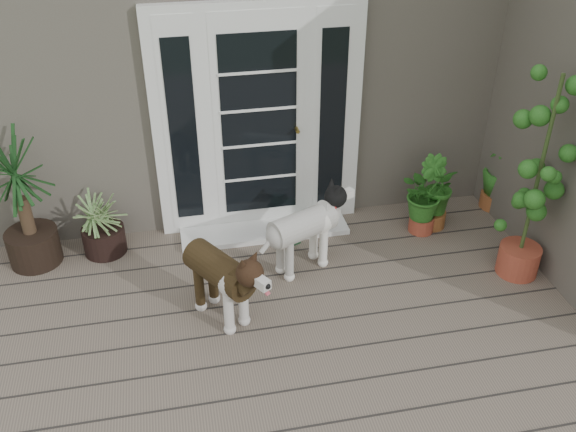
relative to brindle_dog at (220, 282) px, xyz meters
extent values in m
cube|color=#6B5B4C|center=(0.73, -0.87, -0.40)|extent=(6.20, 4.60, 0.12)
cube|color=#665E54|center=(0.73, 3.38, 1.09)|extent=(7.40, 4.00, 3.10)
cube|color=white|center=(0.53, 1.33, 0.73)|extent=(1.90, 0.14, 2.15)
cube|color=white|center=(0.53, 1.13, -0.32)|extent=(1.60, 0.40, 0.05)
imported|color=#164D19|center=(2.03, 0.85, -0.04)|extent=(0.60, 0.60, 0.62)
imported|color=#205F1B|center=(2.16, 0.92, -0.08)|extent=(0.49, 0.49, 0.52)
imported|color=#19591D|center=(2.94, 1.13, -0.03)|extent=(0.50, 0.50, 0.64)
camera|label=1|loc=(-0.26, -3.89, 3.08)|focal=39.42mm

